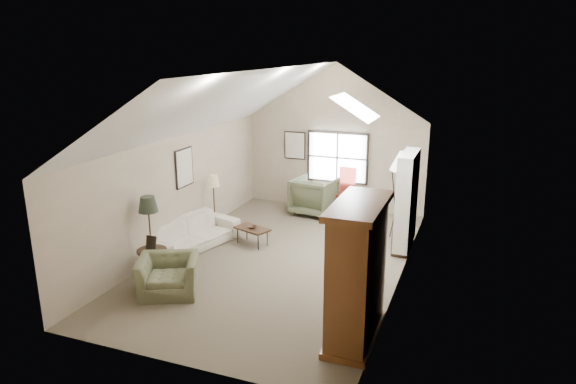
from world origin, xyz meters
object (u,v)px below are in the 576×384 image
(armchair_far, at_px, (314,196))
(side_chair, at_px, (345,191))
(armoire, at_px, (357,272))
(coffee_table, at_px, (252,236))
(sofa, at_px, (191,234))
(armchair_near, at_px, (168,275))
(side_table, at_px, (153,263))

(armchair_far, relative_size, side_chair, 0.91)
(armoire, relative_size, coffee_table, 2.78)
(sofa, height_order, armchair_near, armchair_near)
(armchair_far, xyz_separation_m, coffee_table, (-0.62, -2.67, -0.30))
(armoire, bearing_deg, coffee_table, 136.34)
(armoire, xyz_separation_m, coffee_table, (-3.12, 2.98, -0.90))
(coffee_table, bearing_deg, armoire, -43.66)
(sofa, height_order, coffee_table, sofa)
(armchair_near, distance_m, side_chair, 6.11)
(armoire, height_order, side_chair, armoire)
(armchair_near, height_order, armchair_far, armchair_far)
(side_chair, bearing_deg, armoire, -67.72)
(side_chair, bearing_deg, side_table, -108.41)
(side_chair, bearing_deg, sofa, -117.90)
(side_table, distance_m, side_chair, 5.92)
(coffee_table, relative_size, side_chair, 0.65)
(sofa, xyz_separation_m, side_chair, (2.54, 3.78, 0.27))
(armchair_near, height_order, coffee_table, armchair_near)
(armoire, distance_m, armchair_far, 6.21)
(side_table, bearing_deg, armoire, -9.61)
(sofa, relative_size, armchair_far, 2.12)
(armchair_far, height_order, coffee_table, armchair_far)
(armoire, relative_size, sofa, 0.95)
(armoire, height_order, coffee_table, armoire)
(armoire, height_order, side_table, armoire)
(side_table, bearing_deg, armchair_near, -34.45)
(armchair_near, xyz_separation_m, side_chair, (1.78, 5.84, 0.26))
(coffee_table, distance_m, side_chair, 3.42)
(armoire, bearing_deg, armchair_near, 175.84)
(sofa, bearing_deg, coffee_table, -45.03)
(armoire, xyz_separation_m, armchair_far, (-2.50, 5.65, -0.60))
(armchair_far, bearing_deg, side_table, 78.22)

